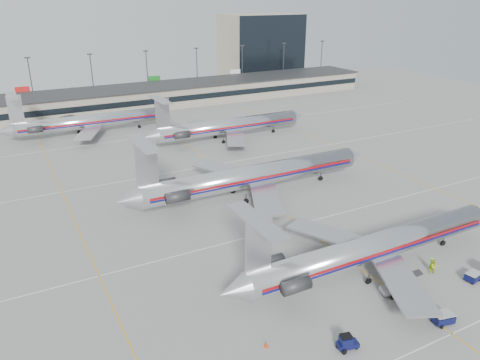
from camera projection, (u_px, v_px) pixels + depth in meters
ground at (340, 254)px, 63.26m from camera, size 260.00×260.00×0.00m
apron_markings at (298, 224)px, 71.45m from camera, size 160.00×0.15×0.02m
terminal at (134, 98)px, 142.39m from camera, size 162.00×17.00×6.25m
light_mast_row at (120, 73)px, 151.87m from camera, size 163.60×0.40×15.28m
distant_building at (260, 46)px, 190.49m from camera, size 30.00×20.00×25.00m
jet_foreground at (370, 248)px, 58.33m from camera, size 43.18×25.42×11.30m
jet_second_row at (250, 176)px, 80.23m from camera, size 47.81×28.15×12.52m
jet_third_row at (226, 126)px, 111.30m from camera, size 42.42×26.09×11.60m
jet_back_row at (87, 122)px, 115.44m from camera, size 41.79×25.71×11.43m
tug_left at (347, 343)px, 46.14m from camera, size 2.32×1.51×1.74m
tug_center at (417, 297)px, 53.16m from camera, size 2.31×1.73×1.69m
cart_inner at (443, 318)px, 49.88m from camera, size 2.44×1.92×1.24m
cart_outer at (473, 276)px, 57.27m from camera, size 2.17×1.66×1.12m
belt_loader at (399, 288)px, 54.90m from camera, size 5.04×2.69×2.58m
ramp_worker_near at (431, 264)px, 59.20m from camera, size 0.82×0.74×1.89m
ramp_worker_far at (434, 267)px, 58.55m from camera, size 1.19×1.10×1.98m
cone_left at (266, 344)px, 46.61m from camera, size 0.58×0.58×0.60m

